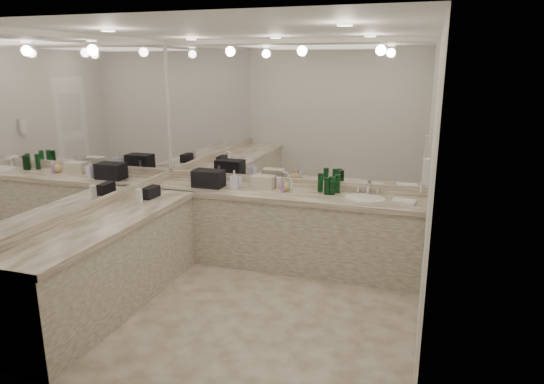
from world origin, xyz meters
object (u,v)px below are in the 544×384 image
(soap_bottle_a, at_px, (217,179))
(soap_bottle_c, at_px, (284,184))
(hand_towel, at_px, (404,202))
(cream_cosmetic_case, at_px, (263,182))
(wall_phone, at_px, (426,171))
(black_toiletry_bag, at_px, (209,178))
(sink, at_px, (365,199))
(soap_bottle_b, at_px, (234,180))

(soap_bottle_a, bearing_deg, soap_bottle_c, 4.67)
(hand_towel, height_order, soap_bottle_a, soap_bottle_a)
(hand_towel, bearing_deg, soap_bottle_c, 174.78)
(soap_bottle_c, bearing_deg, cream_cosmetic_case, 170.63)
(cream_cosmetic_case, bearing_deg, soap_bottle_c, -6.32)
(wall_phone, distance_m, black_toiletry_bag, 2.52)
(black_toiletry_bag, xyz_separation_m, soap_bottle_a, (0.10, 0.02, -0.01))
(cream_cosmetic_case, distance_m, soap_bottle_c, 0.28)
(cream_cosmetic_case, distance_m, soap_bottle_a, 0.56)
(wall_phone, relative_size, soap_bottle_c, 1.54)
(sink, xyz_separation_m, soap_bottle_c, (-0.94, 0.05, 0.08))
(soap_bottle_a, bearing_deg, cream_cosmetic_case, 11.54)
(soap_bottle_a, xyz_separation_m, soap_bottle_b, (0.23, -0.00, 0.01))
(black_toiletry_bag, bearing_deg, cream_cosmetic_case, 11.80)
(sink, xyz_separation_m, wall_phone, (0.61, -0.50, 0.46))
(sink, distance_m, soap_bottle_b, 1.54)
(hand_towel, height_order, soap_bottle_b, soap_bottle_b)
(sink, relative_size, soap_bottle_c, 2.82)
(sink, bearing_deg, soap_bottle_c, 177.17)
(black_toiletry_bag, relative_size, cream_cosmetic_case, 1.36)
(soap_bottle_b, relative_size, soap_bottle_c, 1.38)
(cream_cosmetic_case, distance_m, hand_towel, 1.63)
(soap_bottle_c, bearing_deg, sink, -2.83)
(hand_towel, bearing_deg, soap_bottle_a, 178.52)
(black_toiletry_bag, distance_m, hand_towel, 2.27)
(soap_bottle_a, bearing_deg, hand_towel, -1.48)
(wall_phone, height_order, soap_bottle_b, wall_phone)
(wall_phone, xyz_separation_m, soap_bottle_a, (-2.36, 0.48, -0.36))
(wall_phone, height_order, soap_bottle_a, wall_phone)
(sink, bearing_deg, soap_bottle_a, -179.32)
(hand_towel, height_order, soap_bottle_c, soap_bottle_c)
(black_toiletry_bag, relative_size, soap_bottle_b, 1.67)
(wall_phone, height_order, black_toiletry_bag, wall_phone)
(wall_phone, xyz_separation_m, soap_bottle_c, (-1.54, 0.55, -0.37))
(hand_towel, relative_size, soap_bottle_a, 1.25)
(hand_towel, bearing_deg, black_toiletry_bag, 179.16)
(black_toiletry_bag, height_order, soap_bottle_b, soap_bottle_b)
(hand_towel, distance_m, soap_bottle_b, 1.95)
(black_toiletry_bag, distance_m, soap_bottle_a, 0.10)
(wall_phone, bearing_deg, hand_towel, 114.37)
(sink, distance_m, cream_cosmetic_case, 1.21)
(wall_phone, distance_m, soap_bottle_a, 2.44)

